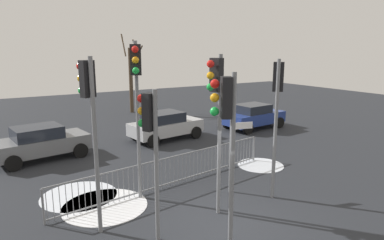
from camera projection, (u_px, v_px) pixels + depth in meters
The scene contains 16 objects.
ground_plane at pixel (226, 223), 9.43m from camera, with size 60.00×60.00×0.00m, color #26282D.
traffic_light_mid_right at pixel (277, 97), 10.53m from camera, with size 0.47×0.46×4.44m.
traffic_light_rear_left at pixel (151, 131), 8.10m from camera, with size 0.40×0.53×3.82m.
traffic_light_rear_right at pixel (137, 86), 10.16m from camera, with size 0.39×0.54×4.96m.
traffic_light_foreground_left at pixel (90, 106), 8.38m from camera, with size 0.38×0.54×4.56m.
traffic_light_mid_left at pixel (226, 124), 7.45m from camera, with size 0.53×0.40×4.25m.
traffic_light_foreground_right at pixel (217, 100), 9.23m from camera, with size 0.55×0.37×4.59m.
direction_sign_post at pixel (233, 149), 11.20m from camera, with size 0.77×0.25×2.61m.
pedestrian_guard_railing at pixel (172, 171), 11.89m from camera, with size 8.61×1.33×1.07m.
car_silver_near at pixel (165, 125), 17.93m from camera, with size 4.00×2.38×1.47m.
car_blue_mid at pixel (254, 116), 20.42m from camera, with size 3.95×2.25×1.47m.
car_grey_trailing at pixel (41, 142), 14.72m from camera, with size 4.01×2.40×1.47m.
bare_tree_left at pixel (131, 77), 25.15m from camera, with size 1.35×1.56×5.76m.
snow_patch_kerb at pixel (79, 196), 11.15m from camera, with size 2.44×2.44×0.01m, color silver.
snow_patch_island at pixel (105, 206), 10.43m from camera, with size 2.59×2.59×0.01m, color white.
snow_patch_verge at pixel (261, 165), 14.06m from camera, with size 1.88×1.88×0.01m, color silver.
Camera 1 is at (-5.22, -6.94, 4.75)m, focal length 31.87 mm.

